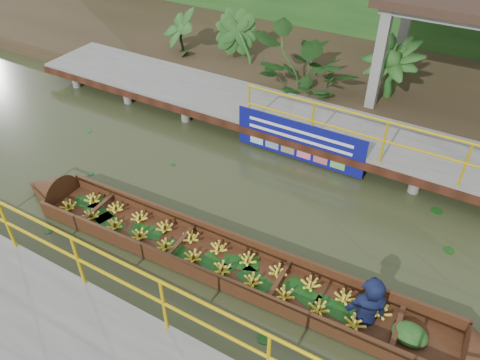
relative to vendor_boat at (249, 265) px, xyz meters
The scene contains 7 objects.
ground 1.61m from the vendor_boat, 133.22° to the left, with size 80.00×80.00×0.00m, color #2A3018.
land_strip 8.72m from the vendor_boat, 97.15° to the left, with size 30.00×8.00×0.45m, color #332819.
far_dock 4.71m from the vendor_boat, 103.09° to the left, with size 16.00×2.06×1.66m.
pavilion 8.10m from the vendor_boat, 75.59° to the left, with size 4.40×3.00×3.00m.
vendor_boat is the anchor object (origin of this frame).
blue_banner 3.72m from the vendor_boat, 101.40° to the left, with size 3.14×0.04×0.98m.
tropical_plants 6.52m from the vendor_boat, 89.98° to the left, with size 14.23×1.23×1.54m.
Camera 1 is at (3.69, -5.97, 6.40)m, focal length 35.00 mm.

